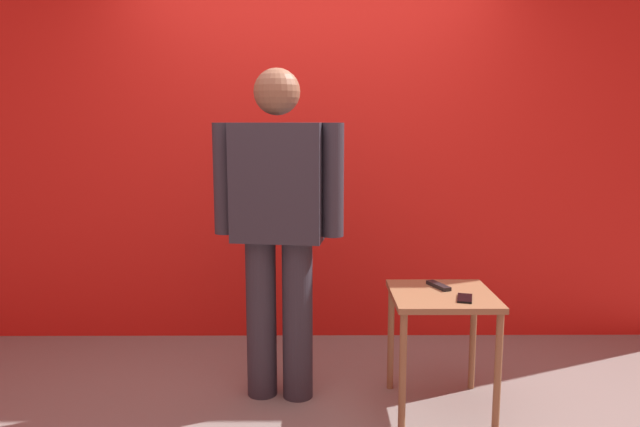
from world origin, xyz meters
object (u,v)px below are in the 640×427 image
object	(u,v)px
standing_person	(278,218)
cell_phone	(465,298)
tv_remote	(438,286)
side_table	(442,312)

from	to	relation	value
standing_person	cell_phone	size ratio (longest dim) A/B	12.30
cell_phone	tv_remote	world-z (taller)	tv_remote
side_table	standing_person	bearing A→B (deg)	169.83
cell_phone	standing_person	bearing A→B (deg)	179.54
side_table	cell_phone	world-z (taller)	cell_phone
standing_person	side_table	world-z (taller)	standing_person
side_table	tv_remote	xyz separation A→B (m)	(0.00, 0.10, 0.11)
standing_person	cell_phone	world-z (taller)	standing_person
tv_remote	standing_person	bearing A→B (deg)	153.15
side_table	cell_phone	bearing A→B (deg)	-51.29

